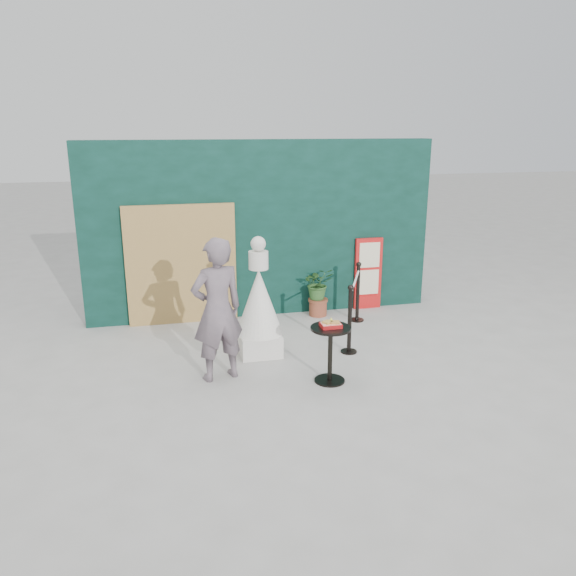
# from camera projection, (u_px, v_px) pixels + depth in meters

# --- Properties ---
(ground) EXTENTS (60.00, 60.00, 0.00)m
(ground) POSITION_uv_depth(u_px,v_px,m) (310.00, 389.00, 7.11)
(ground) COLOR #ADAAA5
(ground) RESTS_ON ground
(back_wall) EXTENTS (6.00, 0.30, 3.00)m
(back_wall) POSITION_uv_depth(u_px,v_px,m) (262.00, 229.00, 9.63)
(back_wall) COLOR black
(back_wall) RESTS_ON ground
(bamboo_fence) EXTENTS (1.80, 0.08, 2.00)m
(bamboo_fence) POSITION_uv_depth(u_px,v_px,m) (182.00, 265.00, 9.27)
(bamboo_fence) COLOR tan
(bamboo_fence) RESTS_ON ground
(woman) EXTENTS (0.79, 0.63, 1.89)m
(woman) POSITION_uv_depth(u_px,v_px,m) (217.00, 310.00, 7.17)
(woman) COLOR slate
(woman) RESTS_ON ground
(menu_board) EXTENTS (0.50, 0.07, 1.30)m
(menu_board) POSITION_uv_depth(u_px,v_px,m) (368.00, 274.00, 10.11)
(menu_board) COLOR red
(menu_board) RESTS_ON ground
(statue) EXTENTS (0.68, 0.68, 1.74)m
(statue) POSITION_uv_depth(u_px,v_px,m) (259.00, 307.00, 8.04)
(statue) COLOR white
(statue) RESTS_ON ground
(cafe_table) EXTENTS (0.52, 0.52, 0.75)m
(cafe_table) POSITION_uv_depth(u_px,v_px,m) (330.00, 346.00, 7.20)
(cafe_table) COLOR black
(cafe_table) RESTS_ON ground
(food_basket) EXTENTS (0.26, 0.19, 0.11)m
(food_basket) POSITION_uv_depth(u_px,v_px,m) (331.00, 324.00, 7.12)
(food_basket) COLOR #AA1214
(food_basket) RESTS_ON cafe_table
(planter) EXTENTS (0.51, 0.44, 0.87)m
(planter) POSITION_uv_depth(u_px,v_px,m) (318.00, 288.00, 9.75)
(planter) COLOR brown
(planter) RESTS_ON ground
(stanchion_barrier) EXTENTS (0.84, 1.54, 1.03)m
(stanchion_barrier) POSITION_uv_depth(u_px,v_px,m) (354.00, 306.00, 8.81)
(stanchion_barrier) COLOR black
(stanchion_barrier) RESTS_ON ground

